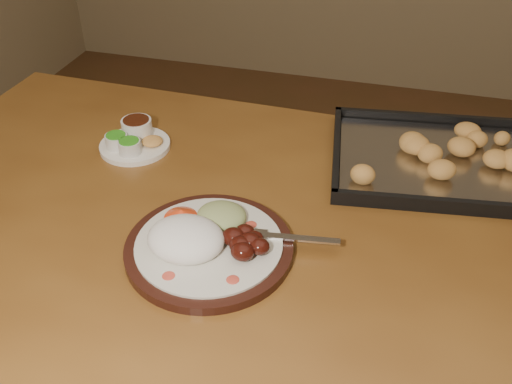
% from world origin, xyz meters
% --- Properties ---
extents(ground, '(4.00, 4.00, 0.00)m').
position_xyz_m(ground, '(0.00, 0.00, 0.00)').
color(ground, '#57321E').
rests_on(ground, ground).
extents(dining_table, '(1.53, 0.94, 0.75)m').
position_xyz_m(dining_table, '(-0.30, -0.25, 0.65)').
color(dining_table, brown).
rests_on(dining_table, ground).
extents(dinner_plate, '(0.37, 0.29, 0.07)m').
position_xyz_m(dinner_plate, '(-0.32, -0.35, 0.77)').
color(dinner_plate, black).
rests_on(dinner_plate, dining_table).
extents(condiment_saucer, '(0.16, 0.16, 0.05)m').
position_xyz_m(condiment_saucer, '(-0.59, -0.07, 0.77)').
color(condiment_saucer, white).
rests_on(condiment_saucer, dining_table).
extents(baking_tray, '(0.51, 0.41, 0.05)m').
position_xyz_m(baking_tray, '(0.08, 0.04, 0.77)').
color(baking_tray, black).
rests_on(baking_tray, dining_table).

